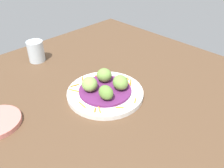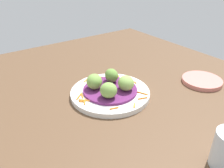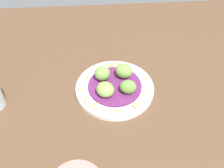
{
  "view_description": "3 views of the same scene",
  "coord_description": "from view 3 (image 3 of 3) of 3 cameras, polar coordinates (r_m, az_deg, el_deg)",
  "views": [
    {
      "loc": [
        -43.64,
        42.15,
        48.86
      ],
      "look_at": [
        1.12,
        -2.4,
        6.19
      ],
      "focal_mm": 38.38,
      "sensor_mm": 36.0,
      "label": 1
    },
    {
      "loc": [
        53.2,
        -36.16,
        40.07
      ],
      "look_at": [
        3.29,
        -0.51,
        6.36
      ],
      "focal_mm": 36.81,
      "sensor_mm": 36.0,
      "label": 2
    },
    {
      "loc": [
        7.56,
        55.01,
        62.97
      ],
      "look_at": [
        3.45,
        0.64,
        6.21
      ],
      "focal_mm": 41.36,
      "sensor_mm": 36.0,
      "label": 3
    }
  ],
  "objects": [
    {
      "name": "guac_scoop_right",
      "position": [
        0.78,
        3.57,
        -0.64
      ],
      "size": [
        5.52,
        4.64,
        4.42
      ],
      "primitive_type": "ellipsoid",
      "rotation": [
        0.0,
        0.0,
        4.6
      ],
      "color": "olive",
      "rests_on": "cabbage_bed"
    },
    {
      "name": "guac_scoop_left",
      "position": [
        0.81,
        -2.16,
        2.36
      ],
      "size": [
        6.85,
        6.79,
        4.61
      ],
      "primitive_type": "ellipsoid",
      "rotation": [
        0.0,
        0.0,
        5.29
      ],
      "color": "#759E47",
      "rests_on": "cabbage_bed"
    },
    {
      "name": "carrot_garnish",
      "position": [
        0.82,
        0.28,
        -0.05
      ],
      "size": [
        22.82,
        21.34,
        0.4
      ],
      "color": "orange",
      "rests_on": "main_plate"
    },
    {
      "name": "main_plate",
      "position": [
        0.82,
        0.61,
        -0.98
      ],
      "size": [
        24.75,
        24.75,
        1.59
      ],
      "primitive_type": "cylinder",
      "color": "white",
      "rests_on": "table_surface"
    },
    {
      "name": "guac_scoop_back",
      "position": [
        0.82,
        2.62,
        2.9
      ],
      "size": [
        7.17,
        6.95,
        4.69
      ],
      "primitive_type": "ellipsoid",
      "rotation": [
        0.0,
        0.0,
        5.76
      ],
      "color": "#759E47",
      "rests_on": "cabbage_bed"
    },
    {
      "name": "table_surface",
      "position": [
        0.83,
        2.34,
        -2.04
      ],
      "size": [
        110.0,
        110.0,
        2.0
      ],
      "primitive_type": "cube",
      "color": "brown",
      "rests_on": "ground"
    },
    {
      "name": "cabbage_bed",
      "position": [
        0.81,
        0.62,
        -0.41
      ],
      "size": [
        16.94,
        16.94,
        0.77
      ],
      "primitive_type": "cylinder",
      "color": "#60235B",
      "rests_on": "main_plate"
    },
    {
      "name": "guac_scoop_center",
      "position": [
        0.77,
        -1.49,
        -1.2
      ],
      "size": [
        7.33,
        7.16,
        4.5
      ],
      "primitive_type": "ellipsoid",
      "rotation": [
        0.0,
        0.0,
        5.71
      ],
      "color": "#84A851",
      "rests_on": "cabbage_bed"
    }
  ]
}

